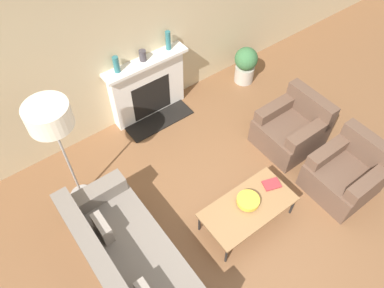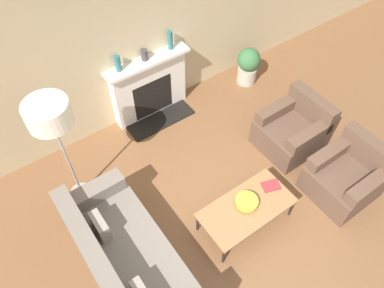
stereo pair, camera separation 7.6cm
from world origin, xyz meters
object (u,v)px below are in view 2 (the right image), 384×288
at_px(mantel_vase_left, 118,63).
at_px(mantel_vase_center_right, 170,40).
at_px(coffee_table, 247,208).
at_px(book, 271,186).
at_px(bowl, 247,202).
at_px(potted_plant, 248,65).
at_px(couch, 129,264).
at_px(mantel_vase_center_left, 144,55).
at_px(floor_lamp, 50,118).
at_px(armchair_far, 293,130).
at_px(fireplace, 150,88).
at_px(armchair_near, 347,176).

distance_m(mantel_vase_left, mantel_vase_center_right, 0.88).
xyz_separation_m(coffee_table, book, (0.46, 0.06, 0.04)).
height_order(bowl, potted_plant, potted_plant).
relative_size(couch, mantel_vase_center_left, 12.75).
bearing_deg(mantel_vase_center_left, floor_lamp, -153.40).
height_order(armchair_far, floor_lamp, floor_lamp).
bearing_deg(fireplace, armchair_far, -53.45).
relative_size(coffee_table, potted_plant, 1.79).
distance_m(fireplace, potted_plant, 1.83).
distance_m(armchair_far, floor_lamp, 3.45).
height_order(mantel_vase_left, mantel_vase_center_left, mantel_vase_left).
xyz_separation_m(fireplace, floor_lamp, (-1.68, -0.82, 1.02)).
distance_m(bowl, potted_plant, 2.81).
bearing_deg(armchair_near, book, -114.43).
relative_size(armchair_far, potted_plant, 1.28).
distance_m(floor_lamp, potted_plant, 3.69).
distance_m(fireplace, book, 2.46).
relative_size(couch, book, 8.16).
height_order(floor_lamp, potted_plant, floor_lamp).
distance_m(book, floor_lamp, 2.85).
distance_m(bowl, mantel_vase_left, 2.61).
height_order(fireplace, armchair_far, fireplace).
relative_size(book, mantel_vase_center_right, 0.86).
relative_size(couch, coffee_table, 1.75).
bearing_deg(coffee_table, fireplace, 87.98).
xyz_separation_m(couch, armchair_near, (3.04, -0.63, -0.01)).
relative_size(armchair_near, armchair_far, 1.00).
distance_m(armchair_near, bowl, 1.51).
bearing_deg(couch, book, -95.00).
xyz_separation_m(floor_lamp, potted_plant, (3.47, 0.48, -1.17)).
distance_m(armchair_near, mantel_vase_center_left, 3.33).
bearing_deg(mantel_vase_center_left, fireplace, -42.51).
bearing_deg(mantel_vase_center_left, potted_plant, -10.97).
xyz_separation_m(bowl, potted_plant, (1.86, 2.11, -0.07)).
distance_m(fireplace, floor_lamp, 2.12).
bearing_deg(potted_plant, bowl, -131.29).
bearing_deg(book, bowl, -159.11).
bearing_deg(potted_plant, floor_lamp, -172.11).
relative_size(fireplace, armchair_near, 1.56).
bearing_deg(bowl, coffee_table, -118.62).
relative_size(armchair_near, coffee_table, 0.72).
height_order(mantel_vase_center_left, potted_plant, mantel_vase_center_left).
distance_m(bowl, floor_lamp, 2.55).
height_order(bowl, mantel_vase_center_left, mantel_vase_center_left).
height_order(coffee_table, mantel_vase_center_left, mantel_vase_center_left).
xyz_separation_m(book, potted_plant, (1.42, 2.10, -0.03)).
relative_size(coffee_table, mantel_vase_center_right, 4.01).
xyz_separation_m(armchair_far, coffee_table, (-1.47, -0.63, 0.04)).
xyz_separation_m(floor_lamp, mantel_vase_center_right, (2.11, 0.83, -0.32)).
relative_size(fireplace, coffee_table, 1.12).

